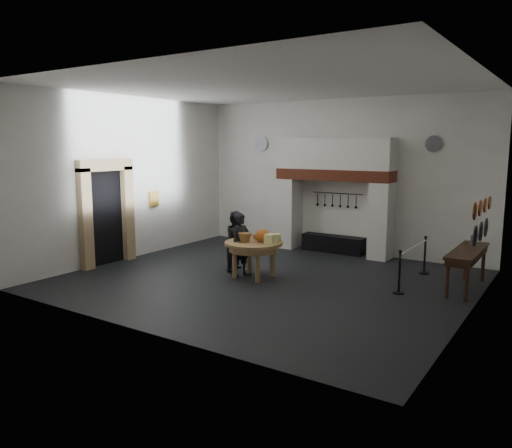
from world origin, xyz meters
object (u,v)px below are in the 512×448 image
Objects in this scene: iron_range at (333,244)px; barrier_post_near at (399,273)px; visitor_near at (241,245)px; barrier_post_far at (425,256)px; visitor_far at (237,241)px; work_table at (254,243)px; side_table at (468,251)px.

barrier_post_near reaches higher than iron_range.
visitor_near is at bearing -169.76° from barrier_post_near.
visitor_near is at bearing -144.19° from barrier_post_far.
visitor_far is at bearing 58.75° from visitor_near.
visitor_far reaches higher than work_table.
barrier_post_far is (3.36, 2.61, -0.39)m from work_table.
barrier_post_far is at bearing -78.66° from visitor_far.
visitor_near reaches higher than barrier_post_far.
work_table is at bearing -169.65° from barrier_post_near.
visitor_near reaches higher than iron_range.
side_table is 1.66m from barrier_post_near.
side_table is at bearing -55.68° from visitor_near.
visitor_far is 5.42m from side_table.
visitor_near is 1.02× the size of visitor_far.
visitor_far reaches higher than side_table.
barrier_post_near is (-1.13, -1.14, -0.42)m from side_table.
barrier_post_near is at bearing -90.00° from barrier_post_far.
barrier_post_far is (4.10, 2.27, -0.31)m from visitor_far.
visitor_near is 1.72× the size of barrier_post_far.
side_table is 2.44× the size of barrier_post_far.
visitor_near is 1.72× the size of barrier_post_near.
visitor_near is (-0.34, -0.05, -0.07)m from work_table.
barrier_post_near is (4.10, 0.27, -0.31)m from visitor_far.
visitor_far is (-0.40, 0.40, -0.01)m from visitor_near.
iron_range is at bearing 154.68° from side_table.
visitor_far is 0.69× the size of side_table.
work_table is at bearing -142.11° from barrier_post_far.
visitor_far is 4.69m from barrier_post_far.
barrier_post_near is (3.70, 0.67, -0.32)m from visitor_near.
side_table reaches higher than work_table.
barrier_post_far is at bearing -20.08° from iron_range.
barrier_post_near reaches higher than work_table.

